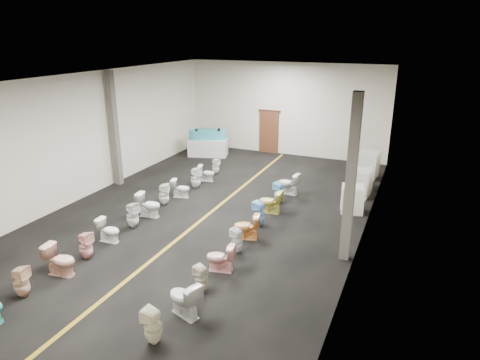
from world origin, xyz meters
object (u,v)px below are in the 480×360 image
(toilet_left_4, at_px, (109,230))
(bathtub, at_px, (208,134))
(toilet_left_1, at_px, (21,282))
(toilet_left_2, at_px, (60,260))
(toilet_left_8, at_px, (181,188))
(toilet_left_6, at_px, (149,205))
(appliance_crate_b, at_px, (360,183))
(toilet_right_2, at_px, (201,279))
(toilet_right_0, at_px, (153,326))
(toilet_right_1, at_px, (184,298))
(toilet_left_5, at_px, (132,215))
(toilet_left_9, at_px, (196,178))
(toilet_left_3, at_px, (86,246))
(appliance_crate_a, at_px, (352,199))
(toilet_right_9, at_px, (289,183))
(display_table, at_px, (208,147))
(toilet_right_4, at_px, (237,241))
(toilet_right_3, at_px, (220,258))
(appliance_crate_c, at_px, (363,178))
(toilet_left_10, at_px, (206,173))
(toilet_right_6, at_px, (259,214))
(toilet_right_7, at_px, (271,202))
(toilet_left_7, at_px, (164,194))
(toilet_right_5, at_px, (247,227))
(toilet_left_11, at_px, (216,166))
(appliance_crate_d, at_px, (368,165))
(toilet_right_8, at_px, (279,193))

(toilet_left_4, bearing_deg, bathtub, 7.23)
(toilet_left_1, xyz_separation_m, toilet_left_4, (0.01, 3.03, -0.04))
(toilet_left_2, relative_size, toilet_left_8, 1.18)
(toilet_left_4, bearing_deg, toilet_left_6, -3.28)
(appliance_crate_b, height_order, toilet_right_2, appliance_crate_b)
(toilet_left_6, xyz_separation_m, toilet_right_0, (3.65, -5.16, -0.01))
(toilet_right_0, distance_m, toilet_right_1, 1.02)
(toilet_left_5, bearing_deg, toilet_left_9, 9.70)
(toilet_left_3, distance_m, toilet_right_2, 3.60)
(appliance_crate_a, bearing_deg, toilet_right_9, 162.47)
(display_table, distance_m, toilet_right_4, 10.07)
(toilet_right_4, bearing_deg, toilet_right_3, 22.94)
(display_table, xyz_separation_m, toilet_right_3, (5.31, -9.62, -0.04))
(appliance_crate_c, relative_size, toilet_right_3, 1.01)
(toilet_left_8, xyz_separation_m, toilet_left_10, (0.03, 2.01, -0.01))
(toilet_left_3, bearing_deg, toilet_right_3, -72.72)
(toilet_left_2, relative_size, toilet_left_4, 1.16)
(display_table, xyz_separation_m, toilet_left_3, (1.70, -10.49, -0.02))
(toilet_right_4, bearing_deg, appliance_crate_c, -176.96)
(toilet_left_2, xyz_separation_m, toilet_left_4, (-0.09, 1.94, -0.05))
(toilet_left_6, bearing_deg, toilet_right_6, -85.30)
(toilet_left_4, height_order, toilet_right_7, toilet_right_7)
(bathtub, relative_size, toilet_left_8, 2.53)
(toilet_left_1, bearing_deg, toilet_right_4, -52.85)
(appliance_crate_a, distance_m, toilet_left_4, 7.98)
(toilet_left_7, bearing_deg, toilet_left_4, 162.08)
(toilet_left_1, height_order, toilet_right_5, toilet_left_1)
(toilet_left_7, height_order, toilet_left_10, toilet_left_7)
(toilet_right_2, bearing_deg, toilet_left_11, -138.01)
(toilet_left_9, distance_m, toilet_right_5, 4.79)
(appliance_crate_a, distance_m, toilet_left_8, 6.18)
(toilet_right_2, bearing_deg, toilet_left_6, -113.22)
(toilet_right_4, bearing_deg, toilet_left_7, -97.09)
(toilet_right_3, relative_size, toilet_right_7, 0.95)
(appliance_crate_b, bearing_deg, toilet_right_2, -107.38)
(appliance_crate_c, distance_m, toilet_left_9, 6.62)
(appliance_crate_a, bearing_deg, toilet_right_3, -115.07)
(appliance_crate_d, bearing_deg, appliance_crate_a, -90.00)
(toilet_left_7, distance_m, toilet_left_11, 3.89)
(toilet_right_3, bearing_deg, toilet_right_9, 169.81)
(bathtub, distance_m, toilet_left_6, 7.63)
(toilet_right_1, bearing_deg, toilet_left_3, -86.89)
(toilet_right_1, xyz_separation_m, toilet_right_2, (-0.09, 0.94, -0.08))
(toilet_right_0, distance_m, toilet_right_3, 2.97)
(appliance_crate_a, relative_size, toilet_right_8, 1.19)
(toilet_left_7, relative_size, toilet_left_8, 1.17)
(display_table, distance_m, toilet_right_2, 11.88)
(toilet_left_4, distance_m, toilet_right_3, 3.73)
(toilet_left_6, height_order, toilet_left_7, toilet_left_6)
(toilet_right_1, bearing_deg, toilet_left_10, -136.03)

